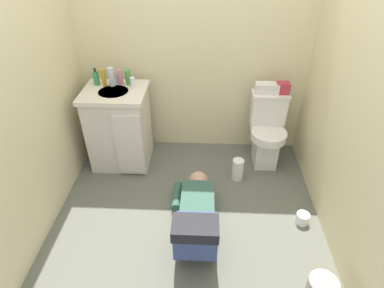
# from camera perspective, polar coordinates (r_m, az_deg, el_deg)

# --- Properties ---
(ground_plane) EXTENTS (2.78, 3.13, 0.04)m
(ground_plane) POSITION_cam_1_polar(r_m,az_deg,el_deg) (2.89, -0.78, -12.43)
(ground_plane) COLOR #5F6155
(wall_back) EXTENTS (2.44, 0.08, 2.40)m
(wall_back) POSITION_cam_1_polar(r_m,az_deg,el_deg) (3.18, 0.22, 18.58)
(wall_back) COLOR beige
(wall_back) RESTS_ON ground_plane
(wall_left) EXTENTS (0.08, 2.13, 2.40)m
(wall_left) POSITION_cam_1_polar(r_m,az_deg,el_deg) (2.51, -29.47, 9.27)
(wall_left) COLOR beige
(wall_left) RESTS_ON ground_plane
(wall_right) EXTENTS (0.08, 2.13, 2.40)m
(wall_right) POSITION_cam_1_polar(r_m,az_deg,el_deg) (2.39, 28.89, 8.24)
(wall_right) COLOR beige
(wall_right) RESTS_ON ground_plane
(toilet) EXTENTS (0.36, 0.46, 0.75)m
(toilet) POSITION_cam_1_polar(r_m,az_deg,el_deg) (3.30, 13.38, 2.30)
(toilet) COLOR white
(toilet) RESTS_ON ground_plane
(vanity_cabinet) EXTENTS (0.60, 0.53, 0.82)m
(vanity_cabinet) POSITION_cam_1_polar(r_m,az_deg,el_deg) (3.27, -12.92, 3.02)
(vanity_cabinet) COLOR beige
(vanity_cabinet) RESTS_ON ground_plane
(faucet) EXTENTS (0.02, 0.02, 0.10)m
(faucet) POSITION_cam_1_polar(r_m,az_deg,el_deg) (3.18, -13.45, 11.31)
(faucet) COLOR silver
(faucet) RESTS_ON vanity_cabinet
(person_plumber) EXTENTS (0.39, 1.06, 0.52)m
(person_plumber) POSITION_cam_1_polar(r_m,az_deg,el_deg) (2.60, 0.74, -12.98)
(person_plumber) COLOR #33594C
(person_plumber) RESTS_ON ground_plane
(tissue_box) EXTENTS (0.22, 0.11, 0.10)m
(tissue_box) POSITION_cam_1_polar(r_m,az_deg,el_deg) (3.17, 13.39, 9.79)
(tissue_box) COLOR silver
(tissue_box) RESTS_ON toilet
(toiletry_bag) EXTENTS (0.12, 0.09, 0.11)m
(toiletry_bag) POSITION_cam_1_polar(r_m,az_deg,el_deg) (3.20, 16.08, 9.70)
(toiletry_bag) COLOR #B22D3F
(toiletry_bag) RESTS_ON toilet
(soap_dispenser) EXTENTS (0.06, 0.06, 0.17)m
(soap_dispenser) POSITION_cam_1_polar(r_m,az_deg,el_deg) (3.22, -16.90, 11.34)
(soap_dispenser) COLOR #348F54
(soap_dispenser) RESTS_ON vanity_cabinet
(bottle_amber) EXTENTS (0.04, 0.04, 0.17)m
(bottle_amber) POSITION_cam_1_polar(r_m,az_deg,el_deg) (3.16, -15.66, 11.47)
(bottle_amber) COLOR gold
(bottle_amber) RESTS_ON vanity_cabinet
(bottle_clear) EXTENTS (0.06, 0.06, 0.18)m
(bottle_clear) POSITION_cam_1_polar(r_m,az_deg,el_deg) (3.15, -14.37, 11.67)
(bottle_clear) COLOR silver
(bottle_clear) RESTS_ON vanity_cabinet
(bottle_pink) EXTENTS (0.05, 0.05, 0.15)m
(bottle_pink) POSITION_cam_1_polar(r_m,az_deg,el_deg) (3.16, -12.82, 11.69)
(bottle_pink) COLOR pink
(bottle_pink) RESTS_ON vanity_cabinet
(bottle_green) EXTENTS (0.05, 0.05, 0.15)m
(bottle_green) POSITION_cam_1_polar(r_m,az_deg,el_deg) (3.14, -11.47, 11.71)
(bottle_green) COLOR #4D9B47
(bottle_green) RESTS_ON vanity_cabinet
(bottle_white) EXTENTS (0.05, 0.05, 0.10)m
(bottle_white) POSITION_cam_1_polar(r_m,az_deg,el_deg) (3.08, -10.67, 10.86)
(bottle_white) COLOR white
(bottle_white) RESTS_ON vanity_cabinet
(paper_towel_roll) EXTENTS (0.11, 0.11, 0.23)m
(paper_towel_roll) POSITION_cam_1_polar(r_m,az_deg,el_deg) (3.15, 8.23, -4.56)
(paper_towel_roll) COLOR white
(paper_towel_roll) RESTS_ON ground_plane
(toilet_paper_roll) EXTENTS (0.11, 0.11, 0.10)m
(toilet_paper_roll) POSITION_cam_1_polar(r_m,az_deg,el_deg) (2.91, 19.29, -12.56)
(toilet_paper_roll) COLOR white
(toilet_paper_roll) RESTS_ON ground_plane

